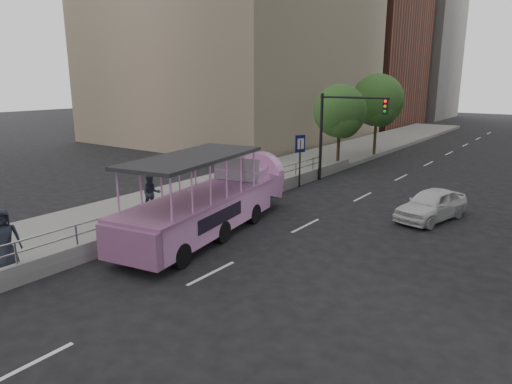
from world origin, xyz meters
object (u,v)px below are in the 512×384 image
at_px(duck_boat, 213,201).
at_px(street_tree_far, 378,102).
at_px(car, 431,205).
at_px(pedestrian_far, 4,239).
at_px(traffic_signal, 340,123).
at_px(street_tree_near, 341,113).
at_px(pedestrian_mid, 151,194).
at_px(parking_sign, 300,155).

height_order(duck_boat, street_tree_far, street_tree_far).
distance_m(car, pedestrian_far, 16.53).
bearing_deg(traffic_signal, street_tree_far, 98.43).
distance_m(duck_boat, car, 9.53).
relative_size(pedestrian_far, street_tree_near, 0.34).
distance_m(car, pedestrian_mid, 12.27).
bearing_deg(pedestrian_far, parking_sign, 17.50).
distance_m(car, parking_sign, 8.21).
xyz_separation_m(pedestrian_mid, traffic_signal, (3.29, 11.60, 2.36)).
xyz_separation_m(duck_boat, traffic_signal, (0.05, 11.21, 2.28)).
bearing_deg(street_tree_near, pedestrian_mid, -96.43).
bearing_deg(street_tree_far, duck_boat, -86.27).
height_order(traffic_signal, street_tree_far, street_tree_far).
bearing_deg(parking_sign, pedestrian_mid, -103.19).
bearing_deg(parking_sign, pedestrian_far, -93.65).
bearing_deg(pedestrian_far, street_tree_near, 19.63).
height_order(pedestrian_mid, street_tree_near, street_tree_near).
distance_m(traffic_signal, street_tree_far, 9.57).
bearing_deg(parking_sign, duck_boat, -82.76).
bearing_deg(street_tree_near, duck_boat, -83.97).
distance_m(street_tree_near, street_tree_far, 6.02).
relative_size(pedestrian_mid, traffic_signal, 0.32).
bearing_deg(traffic_signal, pedestrian_far, -96.73).
distance_m(duck_boat, street_tree_near, 14.95).
distance_m(duck_boat, parking_sign, 8.81).
distance_m(parking_sign, street_tree_far, 12.18).
bearing_deg(duck_boat, street_tree_near, 96.03).
xyz_separation_m(duck_boat, street_tree_far, (-1.35, 20.64, 3.09)).
height_order(car, pedestrian_far, pedestrian_far).
relative_size(traffic_signal, street_tree_near, 0.91).
relative_size(street_tree_near, street_tree_far, 0.89).
xyz_separation_m(car, street_tree_far, (-8.11, 13.94, 3.62)).
bearing_deg(parking_sign, street_tree_near, 94.24).
bearing_deg(duck_boat, street_tree_far, 93.73).
bearing_deg(pedestrian_mid, parking_sign, 18.89).
height_order(car, traffic_signal, traffic_signal).
bearing_deg(street_tree_near, street_tree_far, 88.09).
distance_m(pedestrian_far, traffic_signal, 18.71).
xyz_separation_m(traffic_signal, street_tree_near, (-1.60, 3.43, 0.32)).
distance_m(pedestrian_mid, pedestrian_far, 6.93).
xyz_separation_m(street_tree_near, street_tree_far, (0.20, 6.00, 0.49)).
distance_m(duck_boat, pedestrian_mid, 3.27).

